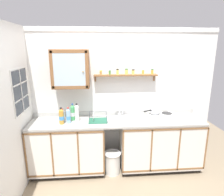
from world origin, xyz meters
TOP-DOWN VIEW (x-y plane):
  - floor at (0.00, 0.00)m, footprint 5.97×5.97m
  - back_wall at (0.00, 0.58)m, footprint 3.57×0.07m
  - side_wall_left at (-1.51, -0.32)m, footprint 0.05×3.35m
  - lower_cabinet_run at (-0.85, 0.27)m, footprint 1.24×0.58m
  - lower_cabinet_run_right at (0.76, 0.27)m, footprint 1.42×0.58m
  - countertop at (0.00, 0.26)m, footprint 2.93×0.61m
  - backsplash at (0.00, 0.54)m, footprint 2.93×0.02m
  - sink at (0.08, 0.31)m, footprint 0.52×0.48m
  - hot_plate_stove at (0.77, 0.30)m, footprint 0.46×0.27m
  - saucepan at (0.65, 0.32)m, footprint 0.30×0.21m
  - bottle_juice_amber_0 at (-0.91, 0.18)m, footprint 0.08×0.08m
  - bottle_opaque_white_1 at (-0.67, 0.27)m, footprint 0.07×0.07m
  - bottle_water_clear_2 at (-0.92, 0.31)m, footprint 0.07×0.07m
  - bottle_soda_green_3 at (-0.75, 0.34)m, footprint 0.07×0.07m
  - bottle_water_blue_4 at (-0.81, 0.20)m, footprint 0.07×0.07m
  - dish_rack at (-0.34, 0.26)m, footprint 0.31×0.27m
  - wall_cabinet at (-0.76, 0.40)m, footprint 0.60×0.33m
  - spice_shelf at (0.17, 0.48)m, footprint 1.10×0.14m
  - window at (-1.48, 0.12)m, footprint 0.03×0.58m
  - trash_bin at (-0.09, 0.16)m, footprint 0.29×0.29m

SIDE VIEW (x-z plane):
  - floor at x=0.00m, z-range 0.00..0.00m
  - trash_bin at x=-0.09m, z-range 0.01..0.40m
  - lower_cabinet_run_right at x=0.76m, z-range 0.00..0.91m
  - lower_cabinet_run at x=-0.85m, z-range 0.00..0.91m
  - countertop at x=0.00m, z-range 0.91..0.94m
  - sink at x=0.08m, z-range 0.72..1.13m
  - dish_rack at x=-0.34m, z-range 0.88..1.04m
  - backsplash at x=0.00m, z-range 0.94..1.02m
  - hot_plate_stove at x=0.77m, z-range 0.93..1.02m
  - bottle_water_clear_2 at x=-0.92m, z-range 0.92..1.13m
  - bottle_water_blue_4 at x=-0.81m, z-range 0.92..1.19m
  - bottle_juice_amber_0 at x=-0.91m, z-range 0.92..1.20m
  - bottle_soda_green_3 at x=-0.75m, z-range 0.92..1.21m
  - saucepan at x=0.65m, z-range 1.03..1.12m
  - bottle_opaque_white_1 at x=-0.67m, z-range 0.93..1.24m
  - side_wall_left at x=-1.51m, z-range 0.00..2.47m
  - back_wall at x=0.00m, z-range 0.01..2.48m
  - window at x=-1.48m, z-range 1.17..1.85m
  - spice_shelf at x=0.17m, z-range 1.57..1.80m
  - wall_cabinet at x=-0.76m, z-range 1.49..2.11m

